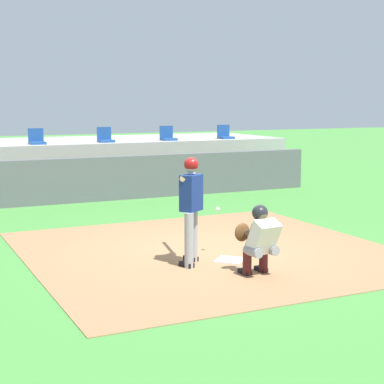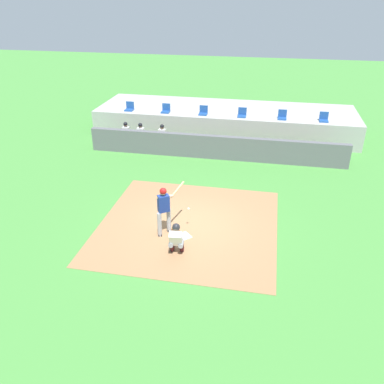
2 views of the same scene
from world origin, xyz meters
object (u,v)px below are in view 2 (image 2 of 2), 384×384
stadium_seat_0 (130,108)px  batter_at_plate (164,208)px  dugout_player_1 (140,135)px  stadium_seat_4 (282,116)px  dugout_player_2 (162,136)px  home_plate (184,236)px  stadium_seat_2 (203,112)px  catcher_crouched (176,237)px  stadium_seat_1 (166,110)px  dugout_player_0 (125,134)px  stadium_seat_3 (242,114)px  stadium_seat_5 (324,119)px

stadium_seat_0 → batter_at_plate: bearing=-64.9°
dugout_player_1 → stadium_seat_4: 7.75m
dugout_player_2 → stadium_seat_4: bearing=18.1°
home_plate → dugout_player_2: 8.69m
dugout_player_1 → stadium_seat_2: bearing=33.3°
stadium_seat_0 → stadium_seat_2: size_ratio=1.00×
home_plate → catcher_crouched: size_ratio=0.23×
stadium_seat_0 → stadium_seat_1: size_ratio=1.00×
catcher_crouched → dugout_player_1: 10.01m
batter_at_plate → dugout_player_0: batter_at_plate is taller
stadium_seat_1 → home_plate: bearing=-72.3°
stadium_seat_3 → stadium_seat_2: bearing=180.0°
stadium_seat_2 → stadium_seat_5: (6.50, 0.00, 0.00)m
catcher_crouched → stadium_seat_3: stadium_seat_3 is taller
home_plate → batter_at_plate: size_ratio=0.24×
stadium_seat_0 → stadium_seat_4: size_ratio=1.00×
batter_at_plate → dugout_player_0: 9.15m
stadium_seat_4 → batter_at_plate: bearing=-111.3°
batter_at_plate → stadium_seat_2: stadium_seat_2 is taller
catcher_crouched → dugout_player_2: 9.58m
catcher_crouched → stadium_seat_0: 12.42m
stadium_seat_3 → stadium_seat_5: same height
dugout_player_0 → dugout_player_1: bearing=0.0°
dugout_player_0 → dugout_player_1: size_ratio=1.00×
stadium_seat_0 → stadium_seat_3: size_ratio=1.00×
dugout_player_0 → stadium_seat_4: bearing=13.8°
stadium_seat_1 → stadium_seat_3: (4.33, 0.00, 0.00)m
batter_at_plate → stadium_seat_0: (-4.73, 10.09, 0.50)m
dugout_player_2 → stadium_seat_1: 2.23m
home_plate → stadium_seat_0: size_ratio=0.92×
stadium_seat_3 → stadium_seat_4: 2.17m
dugout_player_2 → dugout_player_0: bearing=180.0°
stadium_seat_5 → dugout_player_0: bearing=-169.0°
stadium_seat_1 → stadium_seat_4: size_ratio=1.00×
stadium_seat_1 → catcher_crouched: bearing=-73.9°
stadium_seat_1 → stadium_seat_2: 2.17m
dugout_player_1 → stadium_seat_2: (3.09, 2.03, 0.86)m
dugout_player_0 → stadium_seat_5: size_ratio=2.71×
stadium_seat_0 → dugout_player_0: bearing=-78.7°
dugout_player_1 → stadium_seat_5: size_ratio=2.71×
catcher_crouched → stadium_seat_3: (1.11, 11.15, 0.93)m
batter_at_plate → stadium_seat_3: size_ratio=3.76×
stadium_seat_0 → stadium_seat_4: 8.67m
dugout_player_0 → stadium_seat_4: 8.55m
stadium_seat_4 → stadium_seat_5: 2.17m
stadium_seat_1 → stadium_seat_2: size_ratio=1.00×
dugout_player_1 → stadium_seat_3: stadium_seat_3 is taller
dugout_player_1 → stadium_seat_5: (9.59, 2.03, 0.86)m
stadium_seat_2 → home_plate: bearing=-83.9°
stadium_seat_1 → stadium_seat_3: size_ratio=1.00×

